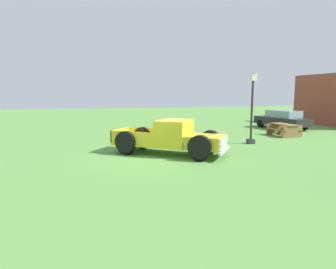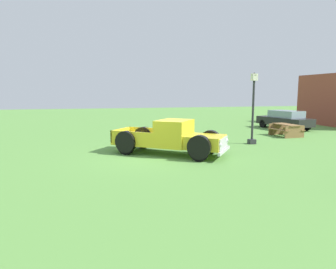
{
  "view_description": "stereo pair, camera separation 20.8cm",
  "coord_description": "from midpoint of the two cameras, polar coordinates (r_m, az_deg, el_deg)",
  "views": [
    {
      "loc": [
        12.97,
        -2.71,
        2.82
      ],
      "look_at": [
        -0.15,
        0.67,
        0.9
      ],
      "focal_mm": 32.3,
      "sensor_mm": 36.0,
      "label": 1
    },
    {
      "loc": [
        13.02,
        -2.51,
        2.82
      ],
      "look_at": [
        -0.15,
        0.67,
        0.9
      ],
      "focal_mm": 32.3,
      "sensor_mm": 36.0,
      "label": 2
    }
  ],
  "objects": [
    {
      "name": "pickup_truck_foreground",
      "position": [
        13.57,
        1.02,
        -0.71
      ],
      "size": [
        4.51,
        5.2,
        1.57
      ],
      "color": "yellow",
      "rests_on": "ground_plane"
    },
    {
      "name": "ground_plane",
      "position": [
        13.55,
        -3.05,
        -3.96
      ],
      "size": [
        80.0,
        80.0,
        0.0
      ],
      "primitive_type": "plane",
      "color": "#5B9342"
    },
    {
      "name": "picnic_table",
      "position": [
        20.76,
        20.77,
        1.1
      ],
      "size": [
        1.9,
        1.6,
        0.78
      ],
      "color": "olive",
      "rests_on": "ground_plane"
    },
    {
      "name": "lamp_post_near",
      "position": [
        16.95,
        15.22,
        5.05
      ],
      "size": [
        0.36,
        0.36,
        3.84
      ],
      "color": "#2D2D33",
      "rests_on": "ground_plane"
    },
    {
      "name": "sedan_distant_a",
      "position": [
        24.72,
        20.52,
        2.73
      ],
      "size": [
        4.5,
        2.58,
        1.41
      ],
      "color": "black",
      "rests_on": "ground_plane"
    }
  ]
}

